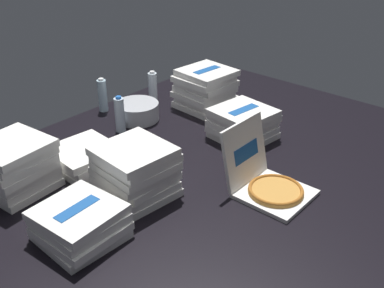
% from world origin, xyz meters
% --- Properties ---
extents(ground_plane, '(3.20, 2.40, 0.02)m').
position_xyz_m(ground_plane, '(0.00, 0.00, -0.01)').
color(ground_plane, black).
extents(open_pizza_box, '(0.35, 0.43, 0.37)m').
position_xyz_m(open_pizza_box, '(0.07, -0.40, 0.07)').
color(open_pizza_box, white).
rests_on(open_pizza_box, ground_plane).
extents(pizza_stack_right_mid, '(0.40, 0.39, 0.30)m').
position_xyz_m(pizza_stack_right_mid, '(0.73, 0.59, 0.15)').
color(pizza_stack_right_mid, white).
rests_on(pizza_stack_right_mid, ground_plane).
extents(pizza_stack_right_near, '(0.39, 0.39, 0.29)m').
position_xyz_m(pizza_stack_right_near, '(-0.41, 0.12, 0.15)').
color(pizza_stack_right_near, white).
rests_on(pizza_stack_right_near, ground_plane).
extents(pizza_stack_center_near, '(0.38, 0.38, 0.13)m').
position_xyz_m(pizza_stack_center_near, '(-0.41, 0.57, 0.06)').
color(pizza_stack_center_near, white).
rests_on(pizza_stack_center_near, ground_plane).
extents(pizza_stack_left_far, '(0.37, 0.38, 0.17)m').
position_xyz_m(pizza_stack_left_far, '(-0.83, 0.05, 0.08)').
color(pizza_stack_left_far, white).
rests_on(pizza_stack_left_far, ground_plane).
extents(pizza_stack_left_near, '(0.41, 0.40, 0.21)m').
position_xyz_m(pizza_stack_left_near, '(0.50, 0.07, 0.10)').
color(pizza_stack_left_near, white).
rests_on(pizza_stack_left_near, ground_plane).
extents(pizza_stack_left_mid, '(0.40, 0.40, 0.29)m').
position_xyz_m(pizza_stack_left_mid, '(-0.80, 0.65, 0.15)').
color(pizza_stack_left_mid, white).
rests_on(pizza_stack_left_mid, ground_plane).
extents(ice_bucket, '(0.31, 0.31, 0.13)m').
position_xyz_m(ice_bucket, '(0.24, 0.81, 0.06)').
color(ice_bucket, '#B7BABF').
rests_on(ice_bucket, ground_plane).
extents(water_bottle_0, '(0.07, 0.07, 0.25)m').
position_xyz_m(water_bottle_0, '(0.18, 1.11, 0.12)').
color(water_bottle_0, silver).
rests_on(water_bottle_0, ground_plane).
extents(water_bottle_1, '(0.07, 0.07, 0.25)m').
position_xyz_m(water_bottle_1, '(0.53, 0.94, 0.12)').
color(water_bottle_1, white).
rests_on(water_bottle_1, ground_plane).
extents(water_bottle_2, '(0.07, 0.07, 0.25)m').
position_xyz_m(water_bottle_2, '(0.04, 0.76, 0.12)').
color(water_bottle_2, silver).
rests_on(water_bottle_2, ground_plane).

